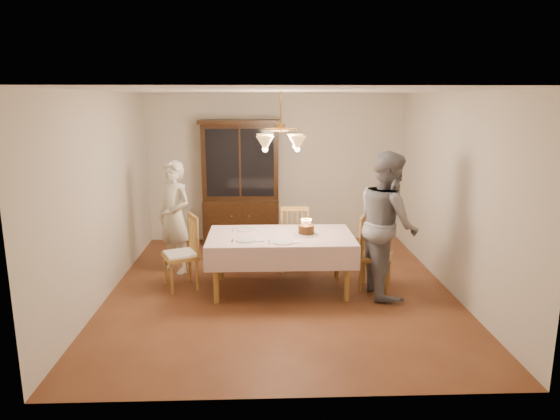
{
  "coord_description": "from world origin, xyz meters",
  "views": [
    {
      "loc": [
        -0.24,
        -6.31,
        2.5
      ],
      "look_at": [
        0.0,
        0.2,
        1.05
      ],
      "focal_mm": 32.0,
      "sensor_mm": 36.0,
      "label": 1
    }
  ],
  "objects_px": {
    "chair_far_side": "(294,241)",
    "birthday_cake": "(306,230)",
    "elderly_woman": "(174,217)",
    "dining_table": "(281,240)",
    "china_hutch": "(241,185)"
  },
  "relations": [
    {
      "from": "dining_table",
      "to": "chair_far_side",
      "type": "xyz_separation_m",
      "value": [
        0.24,
        0.81,
        -0.24
      ]
    },
    {
      "from": "elderly_woman",
      "to": "birthday_cake",
      "type": "height_order",
      "value": "elderly_woman"
    },
    {
      "from": "dining_table",
      "to": "elderly_woman",
      "type": "bearing_deg",
      "value": 152.34
    },
    {
      "from": "china_hutch",
      "to": "elderly_woman",
      "type": "bearing_deg",
      "value": -121.88
    },
    {
      "from": "chair_far_side",
      "to": "birthday_cake",
      "type": "xyz_separation_m",
      "value": [
        0.1,
        -0.8,
        0.37
      ]
    },
    {
      "from": "chair_far_side",
      "to": "birthday_cake",
      "type": "relative_size",
      "value": 3.33
    },
    {
      "from": "birthday_cake",
      "to": "dining_table",
      "type": "bearing_deg",
      "value": -178.55
    },
    {
      "from": "elderly_woman",
      "to": "birthday_cake",
      "type": "xyz_separation_m",
      "value": [
        1.85,
        -0.79,
        -0.01
      ]
    },
    {
      "from": "elderly_woman",
      "to": "birthday_cake",
      "type": "bearing_deg",
      "value": 15.85
    },
    {
      "from": "china_hutch",
      "to": "elderly_woman",
      "type": "height_order",
      "value": "china_hutch"
    },
    {
      "from": "china_hutch",
      "to": "chair_far_side",
      "type": "height_order",
      "value": "china_hutch"
    },
    {
      "from": "dining_table",
      "to": "china_hutch",
      "type": "height_order",
      "value": "china_hutch"
    },
    {
      "from": "dining_table",
      "to": "birthday_cake",
      "type": "xyz_separation_m",
      "value": [
        0.34,
        0.01,
        0.13
      ]
    },
    {
      "from": "china_hutch",
      "to": "birthday_cake",
      "type": "height_order",
      "value": "china_hutch"
    },
    {
      "from": "dining_table",
      "to": "elderly_woman",
      "type": "relative_size",
      "value": 1.15
    }
  ]
}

